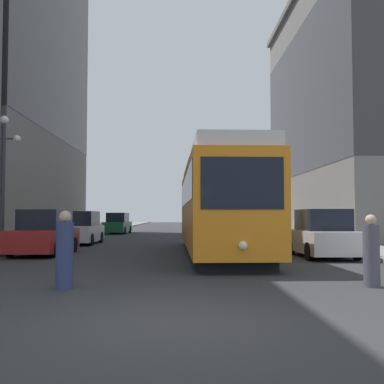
{
  "coord_description": "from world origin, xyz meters",
  "views": [
    {
      "loc": [
        0.07,
        -7.0,
        1.59
      ],
      "look_at": [
        0.47,
        9.53,
        2.42
      ],
      "focal_mm": 43.56,
      "sensor_mm": 36.0,
      "label": 1
    }
  ],
  "objects_px": {
    "parked_car_left_near": "(45,234)",
    "transit_bus": "(246,211)",
    "parked_car_right_far": "(322,235)",
    "parked_car_left_mid": "(81,229)",
    "lamp_post_left_near": "(3,162)",
    "pedestrian_crossing_near": "(65,252)",
    "parked_car_left_far": "(118,224)",
    "pedestrian_crossing_far": "(371,253)",
    "streetcar": "(217,203)"
  },
  "relations": [
    {
      "from": "parked_car_left_far",
      "to": "pedestrian_crossing_near",
      "type": "relative_size",
      "value": 2.91
    },
    {
      "from": "parked_car_left_far",
      "to": "parked_car_left_mid",
      "type": "bearing_deg",
      "value": -87.6
    },
    {
      "from": "parked_car_left_mid",
      "to": "lamp_post_left_near",
      "type": "xyz_separation_m",
      "value": [
        -1.9,
        -6.45,
        3.0
      ]
    },
    {
      "from": "streetcar",
      "to": "pedestrian_crossing_far",
      "type": "relative_size",
      "value": 9.02
    },
    {
      "from": "parked_car_left_mid",
      "to": "transit_bus",
      "type": "bearing_deg",
      "value": 40.34
    },
    {
      "from": "pedestrian_crossing_near",
      "to": "lamp_post_left_near",
      "type": "bearing_deg",
      "value": 147.16
    },
    {
      "from": "parked_car_left_near",
      "to": "parked_car_left_far",
      "type": "distance_m",
      "value": 21.9
    },
    {
      "from": "transit_bus",
      "to": "parked_car_left_near",
      "type": "xyz_separation_m",
      "value": [
        -10.38,
        -15.42,
        -1.1
      ]
    },
    {
      "from": "parked_car_left_mid",
      "to": "streetcar",
      "type": "bearing_deg",
      "value": -42.46
    },
    {
      "from": "pedestrian_crossing_far",
      "to": "lamp_post_left_near",
      "type": "bearing_deg",
      "value": 74.97
    },
    {
      "from": "pedestrian_crossing_near",
      "to": "lamp_post_left_near",
      "type": "xyz_separation_m",
      "value": [
        -4.91,
        9.35,
        3.05
      ]
    },
    {
      "from": "parked_car_left_near",
      "to": "transit_bus",
      "type": "bearing_deg",
      "value": 57.8
    },
    {
      "from": "parked_car_left_mid",
      "to": "parked_car_left_far",
      "type": "bearing_deg",
      "value": 91.01
    },
    {
      "from": "parked_car_right_far",
      "to": "pedestrian_crossing_far",
      "type": "distance_m",
      "value": 7.44
    },
    {
      "from": "parked_car_right_far",
      "to": "parked_car_left_far",
      "type": "height_order",
      "value": "same"
    },
    {
      "from": "transit_bus",
      "to": "parked_car_left_mid",
      "type": "bearing_deg",
      "value": -142.06
    },
    {
      "from": "parked_car_left_near",
      "to": "pedestrian_crossing_near",
      "type": "bearing_deg",
      "value": -69.55
    },
    {
      "from": "streetcar",
      "to": "lamp_post_left_near",
      "type": "bearing_deg",
      "value": 177.64
    },
    {
      "from": "parked_car_left_near",
      "to": "parked_car_right_far",
      "type": "height_order",
      "value": "same"
    },
    {
      "from": "transit_bus",
      "to": "pedestrian_crossing_near",
      "type": "bearing_deg",
      "value": -108.27
    },
    {
      "from": "streetcar",
      "to": "pedestrian_crossing_near",
      "type": "xyz_separation_m",
      "value": [
        -4.02,
        -9.14,
        -1.31
      ]
    },
    {
      "from": "parked_car_left_mid",
      "to": "pedestrian_crossing_near",
      "type": "relative_size",
      "value": 2.62
    },
    {
      "from": "parked_car_left_near",
      "to": "pedestrian_crossing_far",
      "type": "relative_size",
      "value": 2.71
    },
    {
      "from": "pedestrian_crossing_near",
      "to": "parked_car_right_far",
      "type": "bearing_deg",
      "value": 72.75
    },
    {
      "from": "parked_car_left_mid",
      "to": "parked_car_right_far",
      "type": "relative_size",
      "value": 1.04
    },
    {
      "from": "parked_car_left_far",
      "to": "pedestrian_crossing_near",
      "type": "bearing_deg",
      "value": -82.02
    },
    {
      "from": "parked_car_left_near",
      "to": "parked_car_left_far",
      "type": "relative_size",
      "value": 0.89
    },
    {
      "from": "transit_bus",
      "to": "pedestrian_crossing_near",
      "type": "xyz_separation_m",
      "value": [
        -7.37,
        -24.3,
        -1.16
      ]
    },
    {
      "from": "parked_car_right_far",
      "to": "pedestrian_crossing_near",
      "type": "distance_m",
      "value": 10.87
    },
    {
      "from": "parked_car_left_mid",
      "to": "parked_car_right_far",
      "type": "height_order",
      "value": "same"
    },
    {
      "from": "pedestrian_crossing_near",
      "to": "lamp_post_left_near",
      "type": "height_order",
      "value": "lamp_post_left_near"
    },
    {
      "from": "parked_car_left_mid",
      "to": "pedestrian_crossing_far",
      "type": "height_order",
      "value": "parked_car_left_mid"
    },
    {
      "from": "parked_car_right_far",
      "to": "streetcar",
      "type": "bearing_deg",
      "value": -23.13
    },
    {
      "from": "streetcar",
      "to": "transit_bus",
      "type": "height_order",
      "value": "streetcar"
    },
    {
      "from": "parked_car_right_far",
      "to": "parked_car_left_near",
      "type": "bearing_deg",
      "value": -7.18
    },
    {
      "from": "streetcar",
      "to": "parked_car_left_near",
      "type": "distance_m",
      "value": 7.14
    },
    {
      "from": "parked_car_left_mid",
      "to": "parked_car_left_near",
      "type": "bearing_deg",
      "value": -88.99
    },
    {
      "from": "parked_car_right_far",
      "to": "pedestrian_crossing_near",
      "type": "bearing_deg",
      "value": 43.58
    },
    {
      "from": "parked_car_left_near",
      "to": "lamp_post_left_near",
      "type": "bearing_deg",
      "value": 168.04
    },
    {
      "from": "parked_car_left_far",
      "to": "parked_car_left_near",
      "type": "bearing_deg",
      "value": -87.6
    },
    {
      "from": "parked_car_left_mid",
      "to": "pedestrian_crossing_near",
      "type": "distance_m",
      "value": 16.08
    },
    {
      "from": "streetcar",
      "to": "lamp_post_left_near",
      "type": "height_order",
      "value": "lamp_post_left_near"
    },
    {
      "from": "parked_car_left_mid",
      "to": "pedestrian_crossing_far",
      "type": "distance_m",
      "value": 18.49
    },
    {
      "from": "transit_bus",
      "to": "lamp_post_left_near",
      "type": "relative_size",
      "value": 2.04
    },
    {
      "from": "parked_car_right_far",
      "to": "parked_car_left_far",
      "type": "xyz_separation_m",
      "value": [
        -10.92,
        23.33,
        0.0
      ]
    },
    {
      "from": "parked_car_right_far",
      "to": "lamp_post_left_near",
      "type": "xyz_separation_m",
      "value": [
        -12.82,
        1.9,
        3.0
      ]
    },
    {
      "from": "transit_bus",
      "to": "parked_car_left_far",
      "type": "relative_size",
      "value": 2.34
    },
    {
      "from": "parked_car_left_mid",
      "to": "pedestrian_crossing_near",
      "type": "bearing_deg",
      "value": -78.21
    },
    {
      "from": "streetcar",
      "to": "parked_car_left_far",
      "type": "distance_m",
      "value": 22.79
    },
    {
      "from": "pedestrian_crossing_near",
      "to": "parked_car_left_near",
      "type": "bearing_deg",
      "value": 138.16
    }
  ]
}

